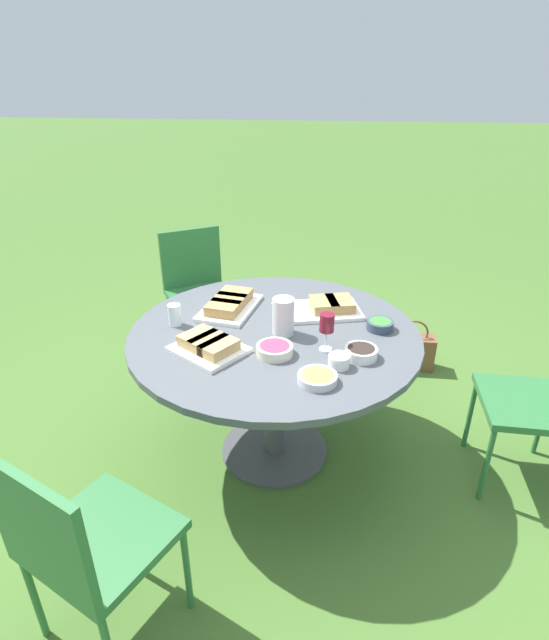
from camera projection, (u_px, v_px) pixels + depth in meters
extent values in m
plane|color=#446B2B|center=(274.00, 450.00, 2.77)|extent=(40.00, 40.00, 0.00)
cylinder|color=#4C4C51|center=(274.00, 449.00, 2.77)|extent=(0.58, 0.58, 0.02)
cylinder|color=#4C4C51|center=(274.00, 396.00, 2.61)|extent=(0.11, 0.11, 0.70)
cylinder|color=#4C5156|center=(274.00, 334.00, 2.44)|extent=(1.42, 1.42, 0.03)
cube|color=#2D6B38|center=(526.00, 403.00, 2.41)|extent=(0.43, 0.45, 0.04)
cylinder|color=#2D6B38|center=(470.00, 414.00, 2.71)|extent=(0.03, 0.03, 0.43)
cylinder|color=#2D6B38|center=(486.00, 465.00, 2.36)|extent=(0.03, 0.03, 0.43)
cylinder|color=#2D6B38|center=(542.00, 421.00, 2.66)|extent=(0.03, 0.03, 0.43)
cube|color=#2D6B38|center=(201.00, 296.00, 3.54)|extent=(0.60, 0.59, 0.04)
cube|color=#2D6B38|center=(191.00, 258.00, 3.60)|extent=(0.39, 0.26, 0.42)
cylinder|color=#2D6B38|center=(185.00, 342.00, 3.42)|extent=(0.03, 0.03, 0.43)
cylinder|color=#2D6B38|center=(238.00, 331.00, 3.57)|extent=(0.03, 0.03, 0.43)
cylinder|color=#2D6B38|center=(171.00, 320.00, 3.72)|extent=(0.03, 0.03, 0.43)
cylinder|color=#2D6B38|center=(220.00, 311.00, 3.87)|extent=(0.03, 0.03, 0.43)
cube|color=#2D6B38|center=(103.00, 538.00, 1.72)|extent=(0.58, 0.57, 0.04)
cube|color=#2D6B38|center=(38.00, 531.00, 1.47)|extent=(0.41, 0.21, 0.42)
cylinder|color=#2D6B38|center=(187.00, 569.00, 1.87)|extent=(0.03, 0.03, 0.43)
cylinder|color=#2D6B38|center=(114.00, 524.00, 2.05)|extent=(0.03, 0.03, 0.43)
cylinder|color=#2D6B38|center=(34.00, 596.00, 1.77)|extent=(0.03, 0.03, 0.43)
cylinder|color=silver|center=(283.00, 316.00, 2.37)|extent=(0.11, 0.11, 0.18)
cone|color=silver|center=(273.00, 301.00, 2.34)|extent=(0.03, 0.03, 0.02)
cylinder|color=silver|center=(326.00, 349.00, 2.27)|extent=(0.06, 0.06, 0.01)
cylinder|color=silver|center=(326.00, 340.00, 2.25)|extent=(0.01, 0.01, 0.09)
cylinder|color=maroon|center=(327.00, 323.00, 2.21)|extent=(0.07, 0.07, 0.08)
cube|color=white|center=(209.00, 349.00, 2.25)|extent=(0.40, 0.38, 0.02)
cube|color=tan|center=(198.00, 338.00, 2.28)|extent=(0.18, 0.20, 0.05)
cube|color=tan|center=(208.00, 343.00, 2.24)|extent=(0.18, 0.20, 0.05)
cube|color=tan|center=(219.00, 348.00, 2.20)|extent=(0.18, 0.20, 0.05)
cube|color=white|center=(324.00, 311.00, 2.62)|extent=(0.43, 0.34, 0.02)
cube|color=#B2844C|center=(340.00, 304.00, 2.61)|extent=(0.17, 0.19, 0.05)
cube|color=#B2844C|center=(324.00, 304.00, 2.60)|extent=(0.17, 0.19, 0.05)
cube|color=white|center=(230.00, 308.00, 2.65)|extent=(0.31, 0.43, 0.02)
cube|color=#B2844C|center=(235.00, 295.00, 2.71)|extent=(0.18, 0.16, 0.05)
cube|color=#B2844C|center=(229.00, 302.00, 2.63)|extent=(0.18, 0.16, 0.05)
cube|color=#B2844C|center=(223.00, 309.00, 2.56)|extent=(0.18, 0.16, 0.05)
cylinder|color=silver|center=(317.00, 378.00, 2.03)|extent=(0.16, 0.16, 0.04)
cylinder|color=#E0C147|center=(317.00, 376.00, 2.02)|extent=(0.13, 0.13, 0.02)
cylinder|color=#334256|center=(380.00, 325.00, 2.44)|extent=(0.13, 0.13, 0.04)
cylinder|color=#387533|center=(380.00, 323.00, 2.44)|extent=(0.11, 0.11, 0.02)
cylinder|color=white|center=(361.00, 353.00, 2.20)|extent=(0.15, 0.15, 0.05)
cylinder|color=#2D231E|center=(361.00, 350.00, 2.19)|extent=(0.12, 0.12, 0.02)
cylinder|color=beige|center=(275.00, 350.00, 2.22)|extent=(0.16, 0.16, 0.05)
cylinder|color=#D6385B|center=(275.00, 347.00, 2.22)|extent=(0.13, 0.13, 0.02)
cylinder|color=white|center=(339.00, 361.00, 2.13)|extent=(0.09, 0.09, 0.06)
cylinder|color=silver|center=(339.00, 358.00, 2.12)|extent=(0.08, 0.08, 0.03)
cylinder|color=silver|center=(175.00, 315.00, 2.47)|extent=(0.06, 0.06, 0.11)
cube|color=brown|center=(411.00, 352.00, 3.50)|extent=(0.30, 0.14, 0.24)
torus|color=brown|center=(414.00, 333.00, 3.43)|extent=(0.19, 0.01, 0.19)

